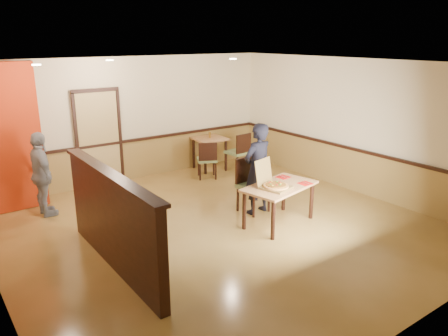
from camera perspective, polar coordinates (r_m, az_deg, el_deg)
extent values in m
plane|color=#B08944|center=(7.71, -0.54, -7.81)|extent=(7.00, 7.00, 0.00)
plane|color=black|center=(7.02, -0.60, 13.44)|extent=(7.00, 7.00, 0.00)
plane|color=beige|center=(10.23, -12.05, 6.23)|extent=(7.00, 0.00, 7.00)
plane|color=beige|center=(9.65, 16.71, 5.27)|extent=(0.00, 7.00, 7.00)
cube|color=olive|center=(10.42, -11.67, 1.07)|extent=(7.00, 0.04, 0.90)
cube|color=black|center=(10.29, -11.78, 3.57)|extent=(7.00, 0.06, 0.06)
cube|color=olive|center=(9.85, 16.15, -0.17)|extent=(0.04, 7.00, 0.90)
cube|color=black|center=(9.71, 16.30, 2.46)|extent=(0.06, 7.00, 0.06)
cube|color=#D6B66E|center=(9.98, -16.03, 3.63)|extent=(0.90, 0.06, 2.10)
cube|color=black|center=(6.40, -14.33, -6.84)|extent=(0.14, 3.00, 1.40)
cube|color=black|center=(6.16, -14.81, -0.69)|extent=(0.20, 3.10, 0.05)
cylinder|color=beige|center=(7.74, -23.31, 12.28)|extent=(0.14, 0.14, 0.02)
cylinder|color=beige|center=(8.85, -14.71, 13.48)|extent=(0.14, 0.14, 0.02)
cylinder|color=beige|center=(9.06, 1.19, 14.07)|extent=(0.14, 0.14, 0.02)
cube|color=tan|center=(7.69, 7.28, -2.39)|extent=(1.48, 1.03, 0.04)
cylinder|color=black|center=(7.20, 6.43, -6.80)|extent=(0.07, 0.07, 0.68)
cylinder|color=black|center=(7.54, 2.66, -5.59)|extent=(0.07, 0.07, 0.68)
cylinder|color=black|center=(8.13, 11.36, -4.22)|extent=(0.07, 0.07, 0.68)
cylinder|color=black|center=(8.43, 7.82, -3.27)|extent=(0.07, 0.07, 0.68)
cube|color=#70854E|center=(8.25, 3.90, -2.36)|extent=(0.57, 0.57, 0.07)
cube|color=black|center=(8.32, 2.77, -0.19)|extent=(0.49, 0.10, 0.49)
cylinder|color=black|center=(8.07, 3.92, -4.98)|extent=(0.05, 0.05, 0.44)
cylinder|color=black|center=(8.35, 1.82, -4.21)|extent=(0.05, 0.05, 0.44)
cylinder|color=black|center=(8.37, 5.90, -4.24)|extent=(0.05, 0.05, 0.44)
cylinder|color=black|center=(8.63, 3.80, -3.52)|extent=(0.05, 0.05, 0.44)
cube|color=#70854E|center=(10.25, -2.24, 1.12)|extent=(0.60, 0.60, 0.06)
cube|color=black|center=(9.99, -2.13, 2.14)|extent=(0.39, 0.23, 0.42)
cylinder|color=black|center=(10.51, -1.35, 0.11)|extent=(0.04, 0.04, 0.39)
cylinder|color=black|center=(10.17, -1.09, -0.48)|extent=(0.04, 0.04, 0.39)
cylinder|color=black|center=(10.48, -3.34, 0.02)|extent=(0.04, 0.04, 0.39)
cylinder|color=black|center=(10.13, -3.14, -0.57)|extent=(0.04, 0.04, 0.39)
cube|color=#70854E|center=(10.75, 1.75, 2.07)|extent=(0.52, 0.52, 0.06)
cube|color=black|center=(10.53, 2.58, 3.22)|extent=(0.46, 0.08, 0.46)
cylinder|color=black|center=(11.09, 1.79, 1.08)|extent=(0.05, 0.05, 0.42)
cylinder|color=black|center=(10.81, 3.23, 0.65)|extent=(0.05, 0.05, 0.42)
cylinder|color=black|center=(10.83, 0.25, 0.71)|extent=(0.05, 0.05, 0.42)
cylinder|color=black|center=(10.55, 1.68, 0.25)|extent=(0.05, 0.05, 0.42)
cube|color=tan|center=(10.85, -1.90, 3.85)|extent=(0.80, 0.80, 0.04)
cylinder|color=black|center=(10.56, -2.46, 1.24)|extent=(0.07, 0.07, 0.76)
cylinder|color=black|center=(11.06, -3.97, 1.93)|extent=(0.07, 0.07, 0.76)
cylinder|color=black|center=(10.85, 0.25, 1.68)|extent=(0.07, 0.07, 0.76)
cylinder|color=black|center=(11.34, -1.34, 2.34)|extent=(0.07, 0.07, 0.76)
imported|color=black|center=(8.10, 4.39, -0.12)|extent=(0.67, 0.47, 1.72)
imported|color=gray|center=(8.63, -22.68, -0.81)|extent=(0.42, 0.94, 1.59)
cube|color=brown|center=(7.51, 6.81, -2.55)|extent=(0.55, 0.55, 0.03)
cube|color=brown|center=(7.57, 5.20, -0.45)|extent=(0.45, 0.20, 0.44)
cylinder|color=#E6A553|center=(7.50, 6.81, -2.33)|extent=(0.57, 0.57, 0.03)
cube|color=red|center=(7.84, 10.56, -1.99)|extent=(0.22, 0.22, 0.00)
cylinder|color=silver|center=(7.82, 10.41, -1.99)|extent=(0.01, 0.19, 0.01)
cube|color=silver|center=(7.86, 10.71, -1.92)|extent=(0.02, 0.20, 0.00)
cube|color=red|center=(8.13, 7.72, -1.18)|extent=(0.25, 0.25, 0.00)
cylinder|color=silver|center=(8.11, 7.57, -1.18)|extent=(0.03, 0.19, 0.01)
cube|color=silver|center=(8.15, 7.87, -1.11)|extent=(0.04, 0.20, 0.00)
cylinder|color=brown|center=(10.86, -1.87, 4.35)|extent=(0.06, 0.06, 0.14)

